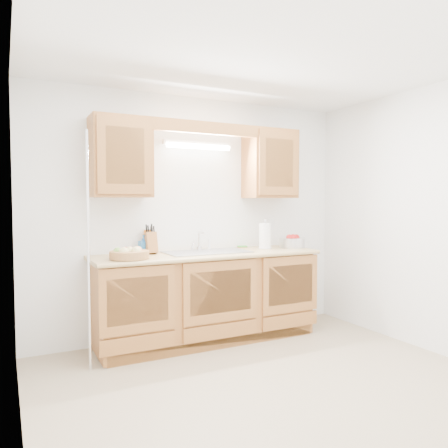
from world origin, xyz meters
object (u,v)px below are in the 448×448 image
fruit_basket (129,254)px  knife_block (151,243)px  apple_bowl (292,242)px  paper_towel (265,236)px

fruit_basket → knife_block: 0.42m
knife_block → apple_bowl: 1.58m
fruit_basket → paper_towel: 1.54m
fruit_basket → apple_bowl: 1.87m
knife_block → paper_towel: paper_towel is taller
fruit_basket → apple_bowl: size_ratio=1.07×
fruit_basket → paper_towel: bearing=6.0°
paper_towel → apple_bowl: 0.35m
knife_block → paper_towel: (1.23, -0.14, 0.03)m
paper_towel → fruit_basket: bearing=-174.0°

